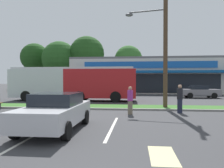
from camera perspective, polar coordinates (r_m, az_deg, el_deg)
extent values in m
cube|color=#386B28|center=(16.15, 3.16, -5.93)|extent=(56.00, 2.20, 0.12)
cube|color=gray|center=(14.94, 2.92, -6.49)|extent=(56.00, 0.24, 0.12)
cube|color=silver|center=(8.14, -21.10, -13.25)|extent=(0.12, 4.80, 0.01)
cube|color=silver|center=(9.55, 0.08, -11.07)|extent=(0.12, 4.80, 0.01)
cube|color=beige|center=(6.30, 12.90, -17.45)|extent=(0.70, 1.60, 0.01)
cube|color=beige|center=(37.51, 9.00, 1.83)|extent=(23.46, 10.68, 5.17)
cube|color=black|center=(32.14, 9.49, 0.13)|extent=(19.71, 0.08, 2.69)
cube|color=#0F4C8C|center=(31.50, 9.57, 3.13)|extent=(22.05, 1.40, 0.35)
cube|color=#1959AD|center=(32.17, 9.51, 4.93)|extent=(18.77, 0.16, 0.93)
cube|color=slate|center=(37.66, 9.01, 5.99)|extent=(23.46, 10.68, 0.30)
cylinder|color=#473323|center=(52.82, -19.24, 1.35)|extent=(0.44, 0.44, 4.85)
sphere|color=#1E4719|center=(53.07, -19.27, 6.51)|extent=(6.26, 6.26, 6.26)
cylinder|color=#473323|center=(47.37, -13.34, 0.78)|extent=(0.44, 0.44, 3.78)
sphere|color=#23511E|center=(47.59, -13.36, 6.34)|extent=(7.25, 7.25, 7.25)
cylinder|color=#473323|center=(46.32, -6.48, 1.44)|extent=(0.44, 0.44, 4.83)
sphere|color=#1E4719|center=(46.65, -6.49, 7.76)|extent=(7.24, 7.24, 7.24)
cylinder|color=#473323|center=(46.35, 4.23, 1.04)|extent=(0.44, 0.44, 4.17)
sphere|color=#2D6026|center=(46.55, 4.23, 6.30)|extent=(5.81, 5.81, 5.81)
cylinder|color=#4C3826|center=(16.19, 13.61, 10.98)|extent=(0.30, 0.30, 9.64)
cylinder|color=#59595B|center=(16.84, 8.99, 18.03)|extent=(2.57, 0.63, 0.10)
ellipsoid|color=#59595B|center=(17.03, 4.46, 17.31)|extent=(0.56, 0.32, 0.24)
cube|color=#AD191E|center=(21.36, -2.84, 0.15)|extent=(6.70, 2.57, 2.70)
cube|color=silver|center=(23.11, -17.91, 0.16)|extent=(5.48, 2.57, 2.70)
cube|color=silver|center=(21.99, -9.92, 3.94)|extent=(11.68, 2.33, 0.20)
cube|color=black|center=(23.22, -9.02, 1.40)|extent=(11.19, 0.10, 1.19)
cube|color=black|center=(24.37, -23.86, 0.93)|extent=(0.07, 2.17, 1.51)
cylinder|color=black|center=(22.50, -21.24, -2.93)|extent=(1.00, 0.30, 1.00)
cylinder|color=black|center=(24.60, -18.72, -2.59)|extent=(1.00, 0.30, 1.00)
cylinder|color=black|center=(20.64, -8.37, -3.22)|extent=(1.00, 0.30, 1.00)
cylinder|color=black|center=(22.91, -6.89, -2.81)|extent=(1.00, 0.30, 1.00)
cylinder|color=black|center=(20.06, 0.93, -3.33)|extent=(1.00, 0.30, 1.00)
cylinder|color=black|center=(22.39, 1.48, -2.89)|extent=(1.00, 0.30, 1.00)
cube|color=black|center=(28.86, -16.79, -1.79)|extent=(4.71, 1.79, 0.64)
cube|color=black|center=(28.75, -16.36, -0.62)|extent=(2.12, 1.58, 0.54)
cylinder|color=black|center=(28.71, -20.14, -2.46)|extent=(0.64, 0.22, 0.64)
cylinder|color=black|center=(30.24, -18.71, -2.29)|extent=(0.64, 0.22, 0.64)
cylinder|color=black|center=(27.55, -14.67, -2.58)|extent=(0.64, 0.22, 0.64)
cylinder|color=black|center=(29.14, -13.49, -2.38)|extent=(0.64, 0.22, 0.64)
cube|color=slate|center=(27.17, 21.66, -1.96)|extent=(4.15, 1.89, 0.66)
cube|color=black|center=(27.10, 21.25, -0.83)|extent=(1.87, 1.66, 0.41)
cylinder|color=black|center=(28.42, 23.67, -2.52)|extent=(0.64, 0.22, 0.64)
cylinder|color=black|center=(26.72, 24.84, -2.74)|extent=(0.64, 0.22, 0.64)
cylinder|color=black|center=(27.75, 18.60, -2.57)|extent=(0.64, 0.22, 0.64)
cylinder|color=black|center=(26.00, 19.46, -2.81)|extent=(0.64, 0.22, 0.64)
cube|color=#B7B7BC|center=(9.15, -14.33, -7.44)|extent=(1.87, 4.52, 0.68)
cube|color=black|center=(9.30, -13.86, -3.72)|extent=(1.64, 2.03, 0.48)
cylinder|color=black|center=(7.63, -11.69, -11.73)|extent=(0.22, 0.64, 0.64)
cylinder|color=black|center=(8.33, -23.60, -10.71)|extent=(0.22, 0.64, 0.64)
cylinder|color=black|center=(10.28, -6.88, -8.42)|extent=(0.22, 0.64, 0.64)
cylinder|color=black|center=(10.81, -16.16, -7.99)|extent=(0.22, 0.64, 0.64)
cylinder|color=#726651|center=(13.09, 4.70, -6.07)|extent=(0.28, 0.28, 0.79)
cylinder|color=#99338C|center=(13.02, 4.70, -2.97)|extent=(0.33, 0.33, 0.63)
sphere|color=tan|center=(13.00, 4.71, -1.11)|extent=(0.22, 0.22, 0.22)
cylinder|color=#1E2338|center=(14.16, 17.06, -5.48)|extent=(0.30, 0.30, 0.84)
cylinder|color=black|center=(14.09, 17.07, -2.45)|extent=(0.35, 0.35, 0.66)
sphere|color=tan|center=(14.08, 17.08, -0.63)|extent=(0.23, 0.23, 0.23)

